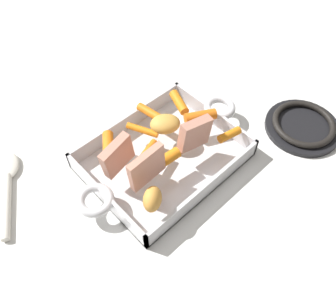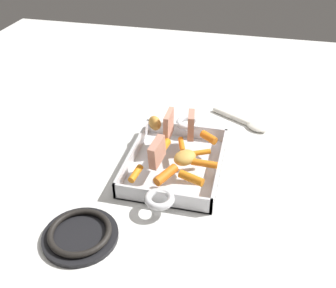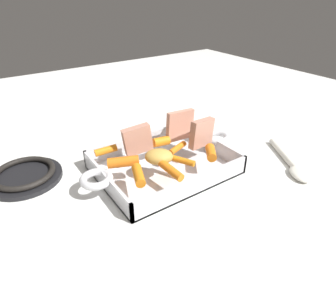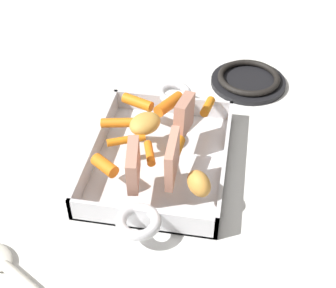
# 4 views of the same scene
# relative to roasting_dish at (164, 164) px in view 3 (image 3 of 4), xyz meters

# --- Properties ---
(ground_plane) EXTENTS (2.25, 2.25, 0.00)m
(ground_plane) POSITION_rel_roasting_dish_xyz_m (0.00, 0.00, -0.02)
(ground_plane) COLOR white
(roasting_dish) EXTENTS (0.42, 0.25, 0.05)m
(roasting_dish) POSITION_rel_roasting_dish_xyz_m (0.00, 0.00, 0.00)
(roasting_dish) COLOR silver
(roasting_dish) RESTS_ON ground_plane
(roast_slice_thin) EXTENTS (0.08, 0.03, 0.07)m
(roast_slice_thin) POSITION_rel_roasting_dish_xyz_m (0.05, -0.04, 0.07)
(roast_slice_thin) COLOR tan
(roast_slice_thin) RESTS_ON roasting_dish
(roast_slice_thick) EXTENTS (0.08, 0.03, 0.08)m
(roast_slice_thick) POSITION_rel_roasting_dish_xyz_m (-0.10, 0.02, 0.07)
(roast_slice_thick) COLOR tan
(roast_slice_thick) RESTS_ON roasting_dish
(roast_slice_outer) EXTENTS (0.08, 0.01, 0.08)m
(roast_slice_outer) POSITION_rel_roasting_dish_xyz_m (-0.07, -0.04, 0.07)
(roast_slice_outer) COLOR tan
(roast_slice_outer) RESTS_ON roasting_dish
(baby_carrot_center_left) EXTENTS (0.06, 0.03, 0.02)m
(baby_carrot_center_left) POSITION_rel_roasting_dish_xyz_m (-0.03, 0.01, 0.04)
(baby_carrot_center_left) COLOR orange
(baby_carrot_center_left) RESTS_ON roasting_dish
(baby_carrot_northwest) EXTENTS (0.04, 0.07, 0.02)m
(baby_carrot_northwest) POSITION_rel_roasting_dish_xyz_m (-0.01, 0.06, 0.04)
(baby_carrot_northwest) COLOR orange
(baby_carrot_northwest) RESTS_ON roasting_dish
(baby_carrot_center_right) EXTENTS (0.02, 0.07, 0.02)m
(baby_carrot_center_right) POSITION_rel_roasting_dish_xyz_m (0.04, 0.08, 0.04)
(baby_carrot_center_right) COLOR orange
(baby_carrot_center_right) RESTS_ON roasting_dish
(baby_carrot_southeast) EXTENTS (0.07, 0.05, 0.03)m
(baby_carrot_southeast) POSITION_rel_roasting_dish_xyz_m (0.11, 0.00, 0.05)
(baby_carrot_southeast) COLOR orange
(baby_carrot_southeast) RESTS_ON roasting_dish
(baby_carrot_short) EXTENTS (0.04, 0.07, 0.02)m
(baby_carrot_short) POSITION_rel_roasting_dish_xyz_m (0.10, 0.06, 0.04)
(baby_carrot_short) COLOR orange
(baby_carrot_short) RESTS_ON roasting_dish
(baby_carrot_northeast) EXTENTS (0.05, 0.03, 0.02)m
(baby_carrot_northeast) POSITION_rel_roasting_dish_xyz_m (-0.01, -0.03, 0.05)
(baby_carrot_northeast) COLOR orange
(baby_carrot_northeast) RESTS_ON roasting_dish
(baby_carrot_southwest) EXTENTS (0.06, 0.03, 0.02)m
(baby_carrot_southwest) POSITION_rel_roasting_dish_xyz_m (0.12, -0.08, 0.04)
(baby_carrot_southwest) COLOR orange
(baby_carrot_southwest) RESTS_ON roasting_dish
(baby_carrot_long) EXTENTS (0.05, 0.05, 0.02)m
(baby_carrot_long) POSITION_rel_roasting_dish_xyz_m (-0.08, 0.08, 0.05)
(baby_carrot_long) COLOR orange
(baby_carrot_long) RESTS_ON roasting_dish
(potato_whole) EXTENTS (0.06, 0.06, 0.04)m
(potato_whole) POSITION_rel_roasting_dish_xyz_m (-0.10, -0.08, 0.05)
(potato_whole) COLOR gold
(potato_whole) RESTS_ON roasting_dish
(potato_golden_large) EXTENTS (0.08, 0.08, 0.03)m
(potato_golden_large) POSITION_rel_roasting_dish_xyz_m (0.03, 0.03, 0.05)
(potato_golden_large) COLOR gold
(potato_golden_large) RESTS_ON roasting_dish
(stove_burner_rear) EXTENTS (0.17, 0.17, 0.02)m
(stove_burner_rear) POSITION_rel_roasting_dish_xyz_m (0.29, -0.15, -0.00)
(stove_burner_rear) COLOR black
(stove_burner_rear) RESTS_ON ground_plane
(serving_spoon) EXTENTS (0.13, 0.19, 0.02)m
(serving_spoon) POSITION_rel_roasting_dish_xyz_m (-0.27, 0.17, -0.01)
(serving_spoon) COLOR white
(serving_spoon) RESTS_ON ground_plane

